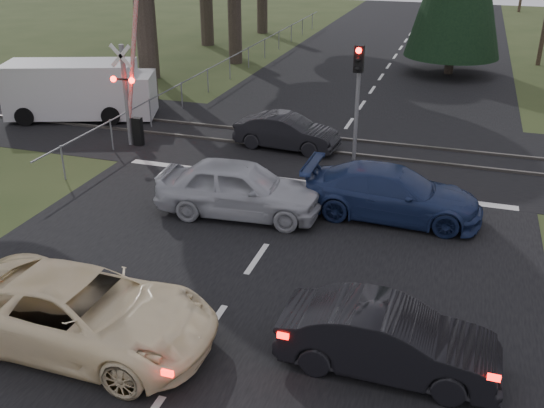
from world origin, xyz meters
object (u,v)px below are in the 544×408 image
at_px(crossing_signal, 131,93).
at_px(silver_car, 240,188).
at_px(white_van, 83,90).
at_px(traffic_signal_center, 358,84).
at_px(dark_hatchback, 388,340).
at_px(dark_car_far, 287,132).
at_px(blue_sedan, 392,193).
at_px(cream_coupe, 82,312).

distance_m(crossing_signal, silver_car, 7.53).
bearing_deg(white_van, traffic_signal_center, -27.31).
height_order(dark_hatchback, dark_car_far, dark_hatchback).
relative_size(blue_sedan, white_van, 0.78).
bearing_deg(dark_hatchback, blue_sedan, 7.71).
height_order(blue_sedan, dark_car_far, blue_sedan).
distance_m(silver_car, dark_car_far, 5.88).
bearing_deg(silver_car, dark_car_far, -1.27).
height_order(traffic_signal_center, dark_car_far, traffic_signal_center).
xyz_separation_m(dark_hatchback, dark_car_far, (-5.38, 11.39, -0.04)).
relative_size(crossing_signal, silver_car, 1.45).
distance_m(crossing_signal, traffic_signal_center, 8.36).
distance_m(silver_car, white_van, 12.07).
distance_m(blue_sedan, dark_car_far, 6.53).
height_order(dark_hatchback, blue_sedan, blue_sedan).
distance_m(cream_coupe, white_van, 16.31).
bearing_deg(crossing_signal, blue_sedan, -17.86).
height_order(traffic_signal_center, cream_coupe, traffic_signal_center).
bearing_deg(cream_coupe, white_van, 33.74).
relative_size(cream_coupe, dark_hatchback, 1.33).
relative_size(traffic_signal_center, blue_sedan, 0.81).
bearing_deg(traffic_signal_center, dark_car_far, 168.75).
bearing_deg(crossing_signal, dark_car_far, 14.17).
relative_size(crossing_signal, white_van, 1.06).
height_order(cream_coupe, dark_hatchback, cream_coupe).
xyz_separation_m(dark_hatchback, silver_car, (-5.06, 5.53, 0.14)).
bearing_deg(dark_car_far, dark_hatchback, -150.04).
distance_m(traffic_signal_center, dark_car_far, 3.46).
relative_size(cream_coupe, blue_sedan, 1.08).
distance_m(dark_car_far, white_van, 9.59).
bearing_deg(cream_coupe, blue_sedan, -32.72).
distance_m(traffic_signal_center, cream_coupe, 12.54).
relative_size(cream_coupe, white_van, 0.84).
bearing_deg(silver_car, dark_hatchback, -141.93).
height_order(crossing_signal, blue_sedan, crossing_signal).
distance_m(crossing_signal, cream_coupe, 12.24).
bearing_deg(dark_hatchback, traffic_signal_center, 14.67).
distance_m(cream_coupe, blue_sedan, 9.30).
bearing_deg(blue_sedan, cream_coupe, 147.20).
bearing_deg(cream_coupe, dark_hatchback, -79.19).
height_order(traffic_signal_center, silver_car, traffic_signal_center).
bearing_deg(cream_coupe, crossing_signal, 25.07).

